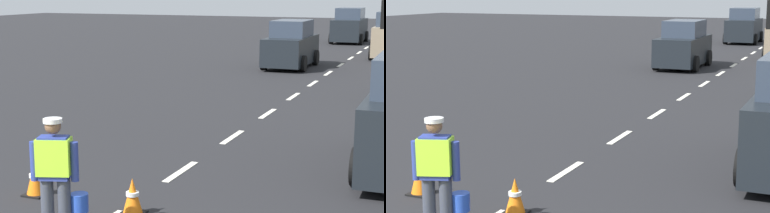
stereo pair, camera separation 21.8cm
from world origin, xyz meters
TOP-DOWN VIEW (x-y plane):
  - ground_plane at (0.00, 21.00)m, footprint 96.00×96.00m
  - lane_center_line at (0.00, 25.20)m, footprint 0.14×46.40m
  - road_worker at (-0.35, 2.22)m, footprint 0.70×0.53m
  - traffic_cone_near at (-1.70, 3.53)m, footprint 0.36×0.36m
  - traffic_cone_far at (0.22, 3.35)m, footprint 0.36×0.36m
  - car_oncoming_third at (-1.49, 35.79)m, footprint 2.01×4.04m
  - car_oncoming_second at (-1.88, 22.03)m, footprint 1.88×4.06m

SIDE VIEW (x-z plane):
  - ground_plane at x=0.00m, z-range 0.00..0.00m
  - lane_center_line at x=0.00m, z-range 0.00..0.01m
  - traffic_cone_far at x=0.22m, z-range 0.00..0.57m
  - traffic_cone_near at x=-1.70m, z-range 0.00..0.59m
  - road_worker at x=-0.35m, z-range 0.10..1.77m
  - car_oncoming_second at x=-1.88m, z-range -0.07..1.96m
  - car_oncoming_third at x=-1.49m, z-range -0.08..2.10m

